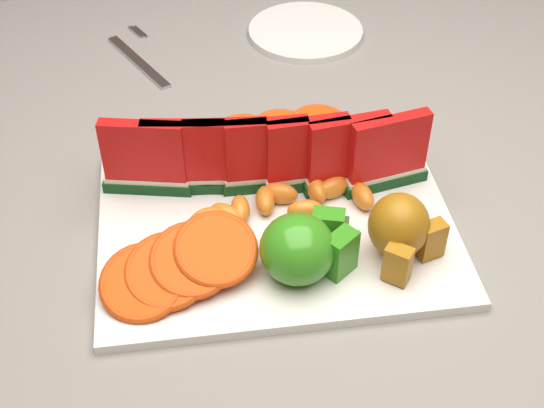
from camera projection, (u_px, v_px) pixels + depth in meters
name	position (u px, v px, depth m)	size (l,w,h in m)	color
table	(260.00, 230.00, 1.02)	(1.40, 0.90, 0.75)	#4D321D
tablecloth	(260.00, 195.00, 0.97)	(1.53, 1.03, 0.20)	gray
platter	(276.00, 226.00, 0.86)	(0.40, 0.30, 0.01)	silver
apple_cluster	(304.00, 248.00, 0.78)	(0.11, 0.10, 0.07)	#39811D
pear_cluster	(401.00, 229.00, 0.80)	(0.09, 0.10, 0.07)	#9E5F03
side_plate	(306.00, 32.00, 1.19)	(0.20, 0.20, 0.01)	silver
fork	(138.00, 59.00, 1.14)	(0.09, 0.19, 0.00)	silver
watermelon_row	(267.00, 157.00, 0.87)	(0.39, 0.07, 0.10)	#0A3C13
orange_fan_front	(179.00, 266.00, 0.78)	(0.18, 0.13, 0.05)	#D84100
orange_fan_back	(245.00, 143.00, 0.94)	(0.30, 0.12, 0.05)	#D84100
tangerine_segments	(282.00, 202.00, 0.87)	(0.22, 0.08, 0.03)	#D4430C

